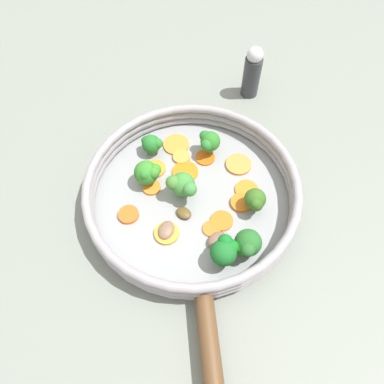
{
  "coord_description": "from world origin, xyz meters",
  "views": [
    {
      "loc": [
        0.12,
        -0.3,
        0.53
      ],
      "look_at": [
        0.0,
        0.0,
        0.03
      ],
      "focal_mm": 35.0,
      "sensor_mm": 36.0,
      "label": 1
    }
  ],
  "objects_px": {
    "carrot_slice_1": "(167,233)",
    "broccoli_floret_1": "(255,201)",
    "carrot_slice_5": "(212,229)",
    "salt_shaker": "(252,72)",
    "carrot_slice_2": "(152,187)",
    "carrot_slice_11": "(129,215)",
    "broccoli_floret_6": "(248,244)",
    "skillet": "(192,199)",
    "broccoli_floret_3": "(209,142)",
    "broccoli_floret_0": "(181,185)",
    "broccoli_floret_2": "(149,171)",
    "mushroom_piece_0": "(166,230)",
    "carrot_slice_3": "(176,145)",
    "mushroom_piece_2": "(186,214)",
    "carrot_slice_7": "(241,203)",
    "mushroom_piece_1": "(217,240)",
    "carrot_slice_0": "(238,164)",
    "carrot_slice_9": "(181,157)",
    "carrot_slice_4": "(205,158)",
    "carrot_slice_12": "(155,169)",
    "broccoli_floret_4": "(225,251)",
    "carrot_slice_8": "(247,190)",
    "carrot_slice_10": "(222,221)",
    "broccoli_floret_5": "(152,144)"
  },
  "relations": [
    {
      "from": "broccoli_floret_0",
      "to": "broccoli_floret_1",
      "type": "xyz_separation_m",
      "value": [
        0.12,
        0.02,
        -0.0
      ]
    },
    {
      "from": "skillet",
      "to": "broccoli_floret_1",
      "type": "distance_m",
      "value": 0.11
    },
    {
      "from": "carrot_slice_3",
      "to": "mushroom_piece_2",
      "type": "xyz_separation_m",
      "value": [
        0.07,
        -0.13,
        0.0
      ]
    },
    {
      "from": "carrot_slice_2",
      "to": "carrot_slice_10",
      "type": "xyz_separation_m",
      "value": [
        0.13,
        -0.02,
        -0.0
      ]
    },
    {
      "from": "carrot_slice_7",
      "to": "mushroom_piece_1",
      "type": "distance_m",
      "value": 0.08
    },
    {
      "from": "carrot_slice_0",
      "to": "mushroom_piece_0",
      "type": "xyz_separation_m",
      "value": [
        -0.06,
        -0.16,
        0.0
      ]
    },
    {
      "from": "carrot_slice_1",
      "to": "carrot_slice_9",
      "type": "relative_size",
      "value": 1.28
    },
    {
      "from": "carrot_slice_5",
      "to": "carrot_slice_7",
      "type": "bearing_deg",
      "value": 64.89
    },
    {
      "from": "carrot_slice_8",
      "to": "mushroom_piece_1",
      "type": "xyz_separation_m",
      "value": [
        -0.01,
        -0.11,
        0.01
      ]
    },
    {
      "from": "carrot_slice_8",
      "to": "broccoli_floret_5",
      "type": "relative_size",
      "value": 0.99
    },
    {
      "from": "carrot_slice_12",
      "to": "mushroom_piece_0",
      "type": "relative_size",
      "value": 1.16
    },
    {
      "from": "mushroom_piece_2",
      "to": "broccoli_floret_2",
      "type": "bearing_deg",
      "value": 154.3
    },
    {
      "from": "carrot_slice_12",
      "to": "broccoli_floret_4",
      "type": "height_order",
      "value": "broccoli_floret_4"
    },
    {
      "from": "carrot_slice_2",
      "to": "carrot_slice_11",
      "type": "bearing_deg",
      "value": -101.57
    },
    {
      "from": "carrot_slice_1",
      "to": "broccoli_floret_4",
      "type": "distance_m",
      "value": 0.1
    },
    {
      "from": "carrot_slice_8",
      "to": "carrot_slice_11",
      "type": "height_order",
      "value": "carrot_slice_11"
    },
    {
      "from": "carrot_slice_9",
      "to": "broccoli_floret_5",
      "type": "bearing_deg",
      "value": -172.86
    },
    {
      "from": "carrot_slice_1",
      "to": "broccoli_floret_1",
      "type": "height_order",
      "value": "broccoli_floret_1"
    },
    {
      "from": "broccoli_floret_2",
      "to": "mushroom_piece_0",
      "type": "distance_m",
      "value": 0.1
    },
    {
      "from": "carrot_slice_4",
      "to": "broccoli_floret_4",
      "type": "bearing_deg",
      "value": -61.45
    },
    {
      "from": "carrot_slice_10",
      "to": "broccoli_floret_5",
      "type": "bearing_deg",
      "value": 151.61
    },
    {
      "from": "carrot_slice_11",
      "to": "broccoli_floret_0",
      "type": "xyz_separation_m",
      "value": [
        0.06,
        0.06,
        0.03
      ]
    },
    {
      "from": "carrot_slice_0",
      "to": "carrot_slice_5",
      "type": "xyz_separation_m",
      "value": [
        -0.0,
        -0.13,
        -0.0
      ]
    },
    {
      "from": "carrot_slice_3",
      "to": "broccoli_floret_4",
      "type": "distance_m",
      "value": 0.23
    },
    {
      "from": "carrot_slice_8",
      "to": "broccoli_floret_3",
      "type": "xyz_separation_m",
      "value": [
        -0.09,
        0.05,
        0.03
      ]
    },
    {
      "from": "carrot_slice_12",
      "to": "broccoli_floret_2",
      "type": "height_order",
      "value": "broccoli_floret_2"
    },
    {
      "from": "broccoli_floret_0",
      "to": "mushroom_piece_0",
      "type": "distance_m",
      "value": 0.07
    },
    {
      "from": "carrot_slice_10",
      "to": "mushroom_piece_0",
      "type": "relative_size",
      "value": 1.11
    },
    {
      "from": "carrot_slice_5",
      "to": "carrot_slice_2",
      "type": "bearing_deg",
      "value": 163.65
    },
    {
      "from": "carrot_slice_2",
      "to": "carrot_slice_4",
      "type": "relative_size",
      "value": 0.88
    },
    {
      "from": "broccoli_floret_0",
      "to": "mushroom_piece_0",
      "type": "height_order",
      "value": "broccoli_floret_0"
    },
    {
      "from": "carrot_slice_0",
      "to": "carrot_slice_3",
      "type": "relative_size",
      "value": 0.95
    },
    {
      "from": "broccoli_floret_2",
      "to": "carrot_slice_7",
      "type": "bearing_deg",
      "value": 5.11
    },
    {
      "from": "carrot_slice_10",
      "to": "mushroom_piece_0",
      "type": "height_order",
      "value": "mushroom_piece_0"
    },
    {
      "from": "carrot_slice_2",
      "to": "broccoli_floret_1",
      "type": "height_order",
      "value": "broccoli_floret_1"
    },
    {
      "from": "broccoli_floret_5",
      "to": "broccoli_floret_0",
      "type": "bearing_deg",
      "value": -38.2
    },
    {
      "from": "broccoli_floret_6",
      "to": "mushroom_piece_1",
      "type": "bearing_deg",
      "value": 178.8
    },
    {
      "from": "carrot_slice_5",
      "to": "salt_shaker",
      "type": "bearing_deg",
      "value": 96.49
    },
    {
      "from": "carrot_slice_0",
      "to": "broccoli_floret_3",
      "type": "height_order",
      "value": "broccoli_floret_3"
    },
    {
      "from": "carrot_slice_3",
      "to": "mushroom_piece_1",
      "type": "xyz_separation_m",
      "value": [
        0.13,
        -0.15,
        0.01
      ]
    },
    {
      "from": "carrot_slice_11",
      "to": "carrot_slice_4",
      "type": "bearing_deg",
      "value": 64.28
    },
    {
      "from": "carrot_slice_5",
      "to": "salt_shaker",
      "type": "relative_size",
      "value": 0.26
    },
    {
      "from": "carrot_slice_2",
      "to": "carrot_slice_7",
      "type": "height_order",
      "value": "carrot_slice_7"
    },
    {
      "from": "carrot_slice_4",
      "to": "carrot_slice_11",
      "type": "height_order",
      "value": "carrot_slice_11"
    },
    {
      "from": "carrot_slice_1",
      "to": "mushroom_piece_0",
      "type": "height_order",
      "value": "mushroom_piece_0"
    },
    {
      "from": "carrot_slice_2",
      "to": "broccoli_floret_4",
      "type": "relative_size",
      "value": 0.58
    },
    {
      "from": "carrot_slice_4",
      "to": "broccoli_floret_6",
      "type": "height_order",
      "value": "broccoli_floret_6"
    },
    {
      "from": "skillet",
      "to": "broccoli_floret_3",
      "type": "distance_m",
      "value": 0.1
    },
    {
      "from": "carrot_slice_5",
      "to": "broccoli_floret_6",
      "type": "height_order",
      "value": "broccoli_floret_6"
    },
    {
      "from": "carrot_slice_3",
      "to": "broccoli_floret_2",
      "type": "xyz_separation_m",
      "value": [
        -0.01,
        -0.09,
        0.03
      ]
    }
  ]
}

